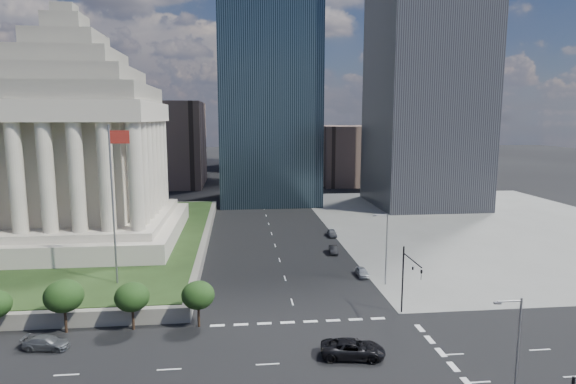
{
  "coord_description": "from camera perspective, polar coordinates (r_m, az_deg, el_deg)",
  "views": [
    {
      "loc": [
        -6.49,
        -36.74,
        22.68
      ],
      "look_at": [
        -1.32,
        12.4,
        15.07
      ],
      "focal_mm": 30.0,
      "sensor_mm": 36.0,
      "label": 1
    }
  ],
  "objects": [
    {
      "name": "street_lamp_north",
      "position": [
        67.04,
        11.46,
        -6.13
      ],
      "size": [
        2.13,
        0.22,
        10.0
      ],
      "color": "slate",
      "rests_on": "ground"
    },
    {
      "name": "plaza_terrace",
      "position": [
        97.38,
        -29.25,
        -5.31
      ],
      "size": [
        66.0,
        70.0,
        1.8
      ],
      "primitive_type": "cube",
      "color": "#686359",
      "rests_on": "ground"
    },
    {
      "name": "street_lamp_south",
      "position": [
        40.34,
        25.32,
        -17.08
      ],
      "size": [
        2.13,
        0.22,
        10.0
      ],
      "color": "slate",
      "rests_on": "ground"
    },
    {
      "name": "building_filler_ne",
      "position": [
        171.6,
        6.99,
        4.45
      ],
      "size": [
        20.0,
        30.0,
        20.0
      ],
      "primitive_type": "cube",
      "color": "brown",
      "rests_on": "ground"
    },
    {
      "name": "midrise_glass",
      "position": [
        132.22,
        -2.37,
        11.92
      ],
      "size": [
        26.0,
        26.0,
        60.0
      ],
      "primitive_type": "cube",
      "color": "black",
      "rests_on": "ground"
    },
    {
      "name": "sidewalk_ne",
      "position": [
        112.37,
        22.03,
        -3.53
      ],
      "size": [
        68.0,
        90.0,
        0.03
      ],
      "primitive_type": "cube",
      "color": "slate",
      "rests_on": "ground"
    },
    {
      "name": "plaza_lawn",
      "position": [
        97.17,
        -29.29,
        -4.76
      ],
      "size": [
        64.0,
        68.0,
        0.1
      ],
      "primitive_type": "cube",
      "color": "#203315",
      "rests_on": "plaza_terrace"
    },
    {
      "name": "war_memorial",
      "position": [
        89.11,
        -24.19,
        7.17
      ],
      "size": [
        34.0,
        34.0,
        39.0
      ],
      "primitive_type": null,
      "color": "#AFA593",
      "rests_on": "plaza_lawn"
    },
    {
      "name": "ground",
      "position": [
        138.76,
        -3.25,
        -0.67
      ],
      "size": [
        500.0,
        500.0,
        0.0
      ],
      "primitive_type": "plane",
      "color": "black",
      "rests_on": "ground"
    },
    {
      "name": "parked_sedan_far",
      "position": [
        93.8,
        5.24,
        -4.85
      ],
      "size": [
        1.77,
        4.01,
        1.34
      ],
      "primitive_type": "imported",
      "rotation": [
        0.0,
        0.0,
        -0.05
      ],
      "color": "#54565B",
      "rests_on": "ground"
    },
    {
      "name": "building_filler_nw",
      "position": [
        168.62,
        -14.08,
        5.54
      ],
      "size": [
        24.0,
        30.0,
        28.0
      ],
      "primitive_type": "cube",
      "color": "brown",
      "rests_on": "ground"
    },
    {
      "name": "traffic_signal_ne",
      "position": [
        56.64,
        14.09,
        -9.44
      ],
      "size": [
        0.3,
        5.74,
        8.0
      ],
      "color": "black",
      "rests_on": "ground"
    },
    {
      "name": "parked_sedan_near",
      "position": [
        71.3,
        8.77,
        -9.36
      ],
      "size": [
        1.54,
        3.73,
        1.27
      ],
      "primitive_type": "imported",
      "rotation": [
        0.0,
        0.0,
        -0.01
      ],
      "color": "#979A9F",
      "rests_on": "ground"
    },
    {
      "name": "parked_sedan_mid",
      "position": [
        82.24,
        5.38,
        -6.83
      ],
      "size": [
        1.8,
        4.01,
        1.28
      ],
      "primitive_type": "imported",
      "rotation": [
        0.0,
        0.0,
        -0.12
      ],
      "color": "black",
      "rests_on": "ground"
    },
    {
      "name": "highrise_ne",
      "position": [
        133.86,
        16.4,
        20.19
      ],
      "size": [
        26.0,
        28.0,
        100.0
      ],
      "primitive_type": "cube",
      "color": "black",
      "rests_on": "ground"
    },
    {
      "name": "pickup_truck",
      "position": [
        48.72,
        7.7,
        -17.94
      ],
      "size": [
        3.76,
        6.53,
        1.71
      ],
      "primitive_type": "imported",
      "rotation": [
        0.0,
        0.0,
        1.42
      ],
      "color": "black",
      "rests_on": "ground"
    },
    {
      "name": "suv_grey",
      "position": [
        55.35,
        -26.71,
        -15.66
      ],
      "size": [
        2.48,
        4.77,
        1.32
      ],
      "primitive_type": "imported",
      "rotation": [
        0.0,
        0.0,
        1.43
      ],
      "color": "#4B4F52",
      "rests_on": "ground"
    },
    {
      "name": "flagpole",
      "position": [
        63.38,
        -19.94,
        -0.45
      ],
      "size": [
        2.52,
        0.24,
        20.0
      ],
      "color": "slate",
      "rests_on": "plaza_lawn"
    }
  ]
}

